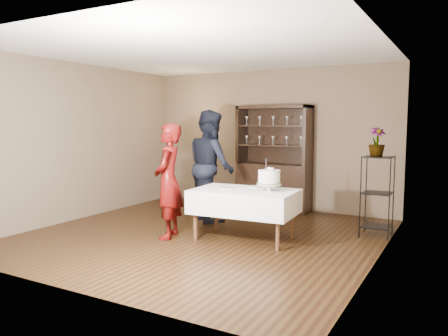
{
  "coord_description": "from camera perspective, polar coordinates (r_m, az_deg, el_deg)",
  "views": [
    {
      "loc": [
        3.39,
        -5.45,
        1.69
      ],
      "look_at": [
        0.31,
        0.1,
        1.02
      ],
      "focal_mm": 35.0,
      "sensor_mm": 36.0,
      "label": 1
    }
  ],
  "objects": [
    {
      "name": "back_wall",
      "position": [
        8.65,
        5.97,
        3.73
      ],
      "size": [
        5.0,
        0.02,
        2.7
      ],
      "primitive_type": "cube",
      "color": "brown",
      "rests_on": "floor"
    },
    {
      "name": "plate_far",
      "position": [
        6.51,
        4.01,
        -2.44
      ],
      "size": [
        0.24,
        0.24,
        0.01
      ],
      "primitive_type": "cylinder",
      "rotation": [
        0.0,
        0.0,
        -0.2
      ],
      "color": "silver",
      "rests_on": "cake_table"
    },
    {
      "name": "floor",
      "position": [
        6.63,
        -2.76,
        -8.74
      ],
      "size": [
        5.0,
        5.0,
        0.0
      ],
      "primitive_type": "plane",
      "color": "black",
      "rests_on": "ground"
    },
    {
      "name": "woman",
      "position": [
        6.39,
        -7.27,
        -1.69
      ],
      "size": [
        0.59,
        0.71,
        1.67
      ],
      "primitive_type": "imported",
      "rotation": [
        0.0,
        0.0,
        -1.21
      ],
      "color": "#350405",
      "rests_on": "floor"
    },
    {
      "name": "potted_plant",
      "position": [
        6.71,
        19.33,
        3.23
      ],
      "size": [
        0.33,
        0.33,
        0.43
      ],
      "primitive_type": "imported",
      "rotation": [
        0.0,
        0.0,
        0.61
      ],
      "color": "#496F34",
      "rests_on": "plant_etagere"
    },
    {
      "name": "wall_left",
      "position": [
        8.03,
        -18.18,
        3.3
      ],
      "size": [
        0.02,
        5.0,
        2.7
      ],
      "primitive_type": "cube",
      "color": "brown",
      "rests_on": "floor"
    },
    {
      "name": "man",
      "position": [
        7.45,
        -1.7,
        0.31
      ],
      "size": [
        1.17,
        1.15,
        1.9
      ],
      "primitive_type": "imported",
      "rotation": [
        0.0,
        0.0,
        2.41
      ],
      "color": "black",
      "rests_on": "floor"
    },
    {
      "name": "cake",
      "position": [
        6.09,
        5.92,
        -1.32
      ],
      "size": [
        0.4,
        0.4,
        0.47
      ],
      "rotation": [
        0.0,
        0.0,
        -0.43
      ],
      "color": "silver",
      "rests_on": "cake_table"
    },
    {
      "name": "plate_near",
      "position": [
        6.34,
        0.32,
        -2.64
      ],
      "size": [
        0.2,
        0.2,
        0.01
      ],
      "primitive_type": "cylinder",
      "rotation": [
        0.0,
        0.0,
        -0.04
      ],
      "color": "silver",
      "rests_on": "cake_table"
    },
    {
      "name": "ceiling",
      "position": [
        6.5,
        -2.88,
        14.96
      ],
      "size": [
        5.0,
        5.0,
        0.0
      ],
      "primitive_type": "plane",
      "rotation": [
        3.14,
        0.0,
        0.0
      ],
      "color": "white",
      "rests_on": "back_wall"
    },
    {
      "name": "wall_right",
      "position": [
        5.53,
        19.77,
        2.15
      ],
      "size": [
        0.02,
        5.0,
        2.7
      ],
      "primitive_type": "cube",
      "color": "brown",
      "rests_on": "floor"
    },
    {
      "name": "plant_etagere",
      "position": [
        6.82,
        19.38,
        -3.08
      ],
      "size": [
        0.42,
        0.42,
        1.2
      ],
      "color": "black",
      "rests_on": "floor"
    },
    {
      "name": "china_hutch",
      "position": [
        8.4,
        6.51,
        -1.03
      ],
      "size": [
        1.4,
        0.48,
        2.0
      ],
      "color": "black",
      "rests_on": "floor"
    },
    {
      "name": "cake_table",
      "position": [
        6.27,
        2.69,
        -4.41
      ],
      "size": [
        1.51,
        0.99,
        0.73
      ],
      "rotation": [
        0.0,
        0.0,
        0.06
      ],
      "color": "white",
      "rests_on": "floor"
    }
  ]
}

